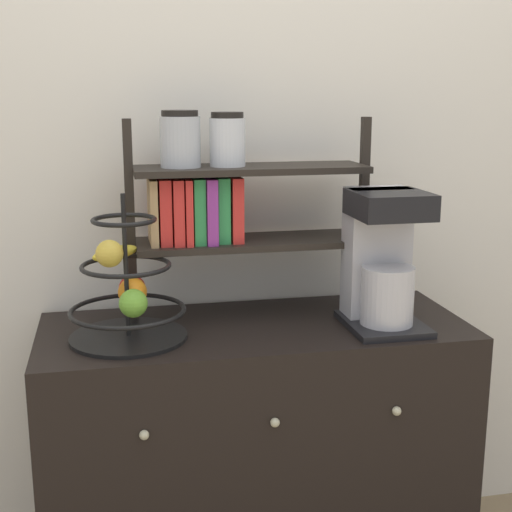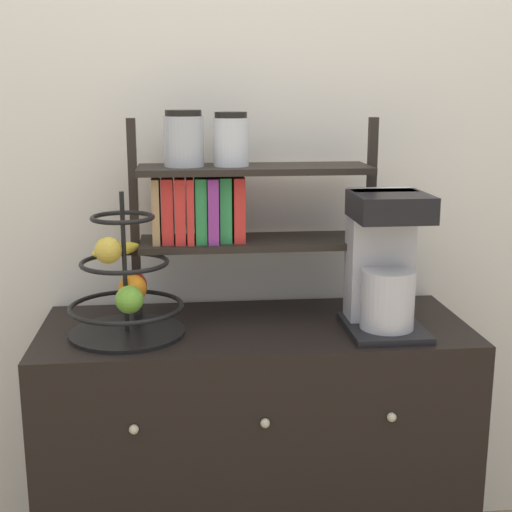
{
  "view_description": "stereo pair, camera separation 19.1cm",
  "coord_description": "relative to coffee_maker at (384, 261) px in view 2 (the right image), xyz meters",
  "views": [
    {
      "loc": [
        -0.38,
        -1.59,
        1.42
      ],
      "look_at": [
        0.0,
        0.24,
        0.99
      ],
      "focal_mm": 50.0,
      "sensor_mm": 36.0,
      "label": 1
    },
    {
      "loc": [
        -0.19,
        -1.62,
        1.42
      ],
      "look_at": [
        0.0,
        0.24,
        0.99
      ],
      "focal_mm": 50.0,
      "sensor_mm": 36.0,
      "label": 2
    }
  ],
  "objects": [
    {
      "name": "wall_back",
      "position": [
        -0.34,
        0.34,
        0.32
      ],
      "size": [
        7.0,
        0.05,
        2.6
      ],
      "primitive_type": "cube",
      "color": "silver",
      "rests_on": "ground_plane"
    },
    {
      "name": "sideboard",
      "position": [
        -0.34,
        0.06,
        -0.58
      ],
      "size": [
        1.17,
        0.49,
        0.79
      ],
      "color": "black",
      "rests_on": "ground_plane"
    },
    {
      "name": "coffee_maker",
      "position": [
        0.0,
        0.0,
        0.0
      ],
      "size": [
        0.2,
        0.25,
        0.37
      ],
      "color": "black",
      "rests_on": "sideboard"
    },
    {
      "name": "fruit_stand",
      "position": [
        -0.68,
        0.03,
        -0.06
      ],
      "size": [
        0.3,
        0.3,
        0.38
      ],
      "color": "black",
      "rests_on": "sideboard"
    },
    {
      "name": "shelf_hutch",
      "position": [
        -0.42,
        0.16,
        0.17
      ],
      "size": [
        0.69,
        0.2,
        0.58
      ],
      "color": "black",
      "rests_on": "sideboard"
    }
  ]
}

